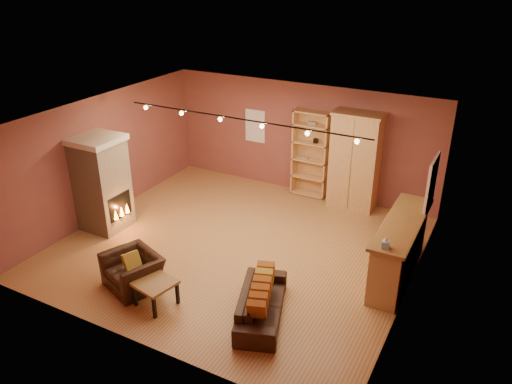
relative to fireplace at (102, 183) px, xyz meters
The scene contains 16 objects.
floor 3.28m from the fireplace, 11.16° to the left, with size 7.00×7.00×0.00m, color #956335.
ceiling 3.55m from the fireplace, 11.16° to the left, with size 7.00×7.00×0.00m, color brown.
back_wall 4.92m from the fireplace, 51.69° to the left, with size 7.00×0.02×2.80m, color brown.
left_wall 0.83m from the fireplace, 127.41° to the left, with size 0.02×6.50×2.80m, color brown.
right_wall 6.58m from the fireplace, ahead, with size 0.02×6.50×2.80m, color brown.
fireplace is the anchor object (origin of this frame).
back_window 4.24m from the fireplace, 65.55° to the left, with size 0.56×0.04×0.86m, color white.
bookcase 5.03m from the fireplace, 47.87° to the left, with size 0.90×0.35×2.20m.
armoire 5.77m from the fireplace, 37.97° to the left, with size 1.16×0.66×2.36m.
bar_counter 6.35m from the fireplace, ahead, with size 0.65×2.45×1.17m.
tissue_box 6.19m from the fireplace, ahead, with size 0.12×0.12×0.21m.
right_window 6.84m from the fireplace, 17.08° to the left, with size 0.05×0.90×1.00m, color white.
loveseat 4.72m from the fireplace, 14.35° to the right, with size 1.07×1.83×0.75m.
armchair 2.62m from the fireplace, 36.13° to the right, with size 1.15×0.95×0.86m.
coffee_table 3.34m from the fireplace, 32.21° to the right, with size 0.73×0.73×0.47m.
track_rail 3.54m from the fireplace, 14.74° to the left, with size 5.20×0.09×0.13m.
Camera 1 is at (4.58, -7.78, 5.48)m, focal length 35.00 mm.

